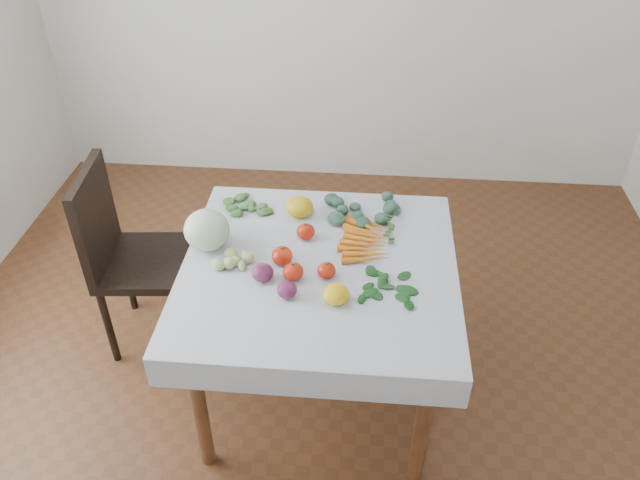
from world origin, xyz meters
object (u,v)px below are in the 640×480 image
Objects in this scene: table at (319,284)px; carrot_bunch at (365,240)px; cabbage at (207,230)px; heirloom_back at (299,207)px; chair at (126,248)px.

table is 2.76× the size of carrot_bunch.
cabbage reaches higher than heirloom_back.
chair reaches higher than cabbage.
chair is at bearing -175.18° from heirloom_back.
table is at bearing -137.43° from carrot_bunch.
heirloom_back is (0.36, 0.27, -0.04)m from cabbage.
chair is 7.71× the size of heirloom_back.
cabbage is (0.47, -0.20, 0.28)m from chair.
chair is 5.08× the size of cabbage.
cabbage reaches higher than carrot_bunch.
cabbage is 0.53× the size of carrot_bunch.
chair reaches higher than table.
carrot_bunch is at bearing -5.87° from chair.
cabbage is 0.45m from heirloom_back.
cabbage is 0.67m from carrot_bunch.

